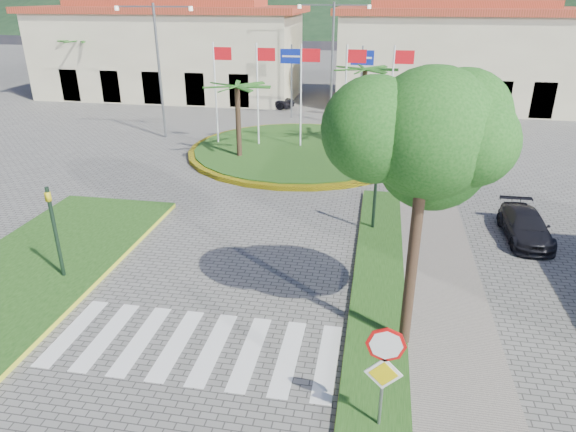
% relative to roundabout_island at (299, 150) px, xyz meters
% --- Properties ---
extents(verge_right, '(1.60, 28.00, 0.18)m').
position_rel_roundabout_island_xyz_m(verge_right, '(4.80, -20.00, -0.08)').
color(verge_right, '#1A4012').
rests_on(verge_right, ground).
extents(median_left, '(5.00, 14.00, 0.18)m').
position_rel_roundabout_island_xyz_m(median_left, '(-6.50, -16.00, -0.08)').
color(median_left, '#1A4012').
rests_on(median_left, ground).
extents(crosswalk, '(8.00, 3.00, 0.01)m').
position_rel_roundabout_island_xyz_m(crosswalk, '(-0.00, -18.00, -0.16)').
color(crosswalk, silver).
rests_on(crosswalk, ground).
extents(roundabout_island, '(12.70, 12.70, 6.00)m').
position_rel_roundabout_island_xyz_m(roundabout_island, '(0.00, 0.00, 0.00)').
color(roundabout_island, yellow).
rests_on(roundabout_island, ground).
extents(stop_sign, '(0.80, 0.11, 2.65)m').
position_rel_roundabout_island_xyz_m(stop_sign, '(4.90, -20.04, 1.62)').
color(stop_sign, slate).
rests_on(stop_sign, ground).
extents(deciduous_tree, '(3.60, 3.60, 6.80)m').
position_rel_roundabout_island_xyz_m(deciduous_tree, '(5.50, -17.00, 5.01)').
color(deciduous_tree, black).
rests_on(deciduous_tree, ground).
extents(traffic_light_left, '(0.15, 0.18, 3.20)m').
position_rel_roundabout_island_xyz_m(traffic_light_left, '(-5.20, -15.50, 1.77)').
color(traffic_light_left, black).
rests_on(traffic_light_left, ground).
extents(traffic_light_right, '(0.15, 0.18, 3.20)m').
position_rel_roundabout_island_xyz_m(traffic_light_right, '(4.50, -10.00, 1.77)').
color(traffic_light_right, black).
rests_on(traffic_light_right, ground).
extents(traffic_light_far, '(0.18, 0.15, 3.20)m').
position_rel_roundabout_island_xyz_m(traffic_light_far, '(8.00, 4.00, 1.77)').
color(traffic_light_far, black).
rests_on(traffic_light_far, ground).
extents(direction_sign_west, '(1.60, 0.14, 5.20)m').
position_rel_roundabout_island_xyz_m(direction_sign_west, '(-2.00, 8.97, 3.36)').
color(direction_sign_west, slate).
rests_on(direction_sign_west, ground).
extents(direction_sign_east, '(1.60, 0.14, 5.20)m').
position_rel_roundabout_island_xyz_m(direction_sign_east, '(3.00, 8.97, 3.36)').
color(direction_sign_east, slate).
rests_on(direction_sign_east, ground).
extents(street_lamp_centre, '(4.80, 0.16, 8.00)m').
position_rel_roundabout_island_xyz_m(street_lamp_centre, '(1.00, 8.00, 4.33)').
color(street_lamp_centre, slate).
rests_on(street_lamp_centre, ground).
extents(street_lamp_west, '(4.80, 0.16, 8.00)m').
position_rel_roundabout_island_xyz_m(street_lamp_west, '(-9.00, 2.00, 4.33)').
color(street_lamp_west, slate).
rests_on(street_lamp_west, ground).
extents(building_left, '(23.32, 9.54, 8.05)m').
position_rel_roundabout_island_xyz_m(building_left, '(-14.00, 16.00, 3.73)').
color(building_left, '#C5BA94').
rests_on(building_left, ground).
extents(building_right, '(19.08, 9.54, 8.05)m').
position_rel_roundabout_island_xyz_m(building_right, '(10.00, 16.00, 3.73)').
color(building_right, '#C5BA94').
rests_on(building_right, ground).
extents(white_van, '(4.66, 3.33, 1.18)m').
position_rel_roundabout_island_xyz_m(white_van, '(-13.18, 14.41, 0.42)').
color(white_van, silver).
rests_on(white_van, ground).
extents(car_dark_a, '(4.26, 2.78, 1.35)m').
position_rel_roundabout_island_xyz_m(car_dark_a, '(-4.34, 12.48, 0.50)').
color(car_dark_a, black).
rests_on(car_dark_a, ground).
extents(car_dark_b, '(3.75, 1.67, 1.20)m').
position_rel_roundabout_island_xyz_m(car_dark_b, '(7.49, 10.95, 0.43)').
color(car_dark_b, black).
rests_on(car_dark_b, ground).
extents(car_side_right, '(1.56, 3.67, 1.06)m').
position_rel_roundabout_island_xyz_m(car_side_right, '(10.12, -9.65, 0.36)').
color(car_side_right, black).
rests_on(car_side_right, ground).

